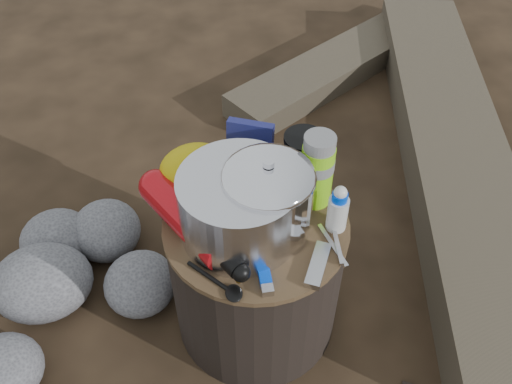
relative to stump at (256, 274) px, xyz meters
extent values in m
plane|color=#2D2115|center=(0.00, 0.00, -0.19)|extent=(60.00, 60.00, 0.00)
cylinder|color=black|center=(0.00, 0.00, 0.00)|extent=(0.41, 0.41, 0.38)
cube|color=#433A2D|center=(0.75, 0.48, -0.11)|extent=(0.71, 1.80, 0.15)
cube|color=#433A2D|center=(0.57, 1.09, -0.14)|extent=(1.08, 0.78, 0.10)
cylinder|color=silver|center=(-0.04, -0.01, 0.27)|extent=(0.26, 0.26, 0.16)
cylinder|color=silver|center=(0.02, -0.02, 0.28)|extent=(0.19, 0.19, 0.19)
cylinder|color=#80D316|center=(0.15, 0.05, 0.28)|extent=(0.07, 0.07, 0.18)
cylinder|color=black|center=(0.13, 0.12, 0.26)|extent=(0.09, 0.09, 0.13)
ellipsoid|color=#BAA30A|center=(-0.11, 0.13, 0.25)|extent=(0.17, 0.14, 0.12)
cube|color=navy|center=(0.02, 0.17, 0.26)|extent=(0.11, 0.07, 0.14)
cube|color=#003DDD|center=(-0.01, -0.14, 0.20)|extent=(0.03, 0.09, 0.02)
cube|color=#B7B7BC|center=(0.10, -0.14, 0.20)|extent=(0.08, 0.12, 0.02)
cylinder|color=silver|center=(0.17, -0.04, 0.24)|extent=(0.04, 0.04, 0.11)
camera|label=1|loc=(-0.14, -0.81, 1.13)|focal=39.47mm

